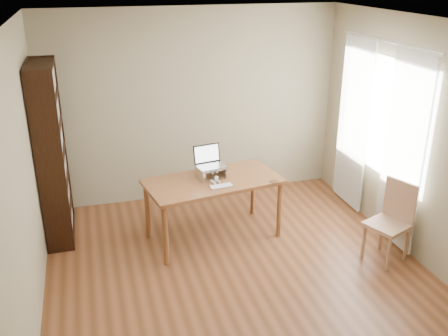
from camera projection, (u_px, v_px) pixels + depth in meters
room at (248, 165)px, 4.75m from camera, size 4.04×4.54×2.64m
bookshelf at (52, 154)px, 5.74m from camera, size 0.30×0.90×2.10m
curtains at (376, 136)px, 5.98m from camera, size 0.03×1.90×2.25m
desk at (213, 187)px, 5.83m from camera, size 1.66×1.02×0.75m
laptop_stand at (211, 171)px, 5.83m from camera, size 0.32×0.25×0.13m
laptop at (210, 160)px, 5.84m from camera, size 0.36×0.32×0.23m
keyboard at (221, 186)px, 5.60m from camera, size 0.28×0.14×0.02m
coaster at (274, 182)px, 5.74m from camera, size 0.11×0.11×0.01m
cat at (208, 172)px, 5.86m from camera, size 0.25×0.48×0.15m
chair at (394, 220)px, 5.44m from camera, size 0.53×0.52×0.91m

